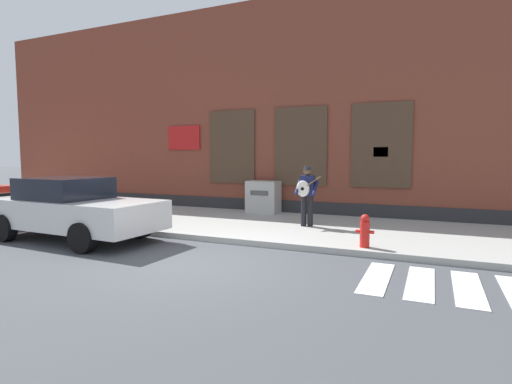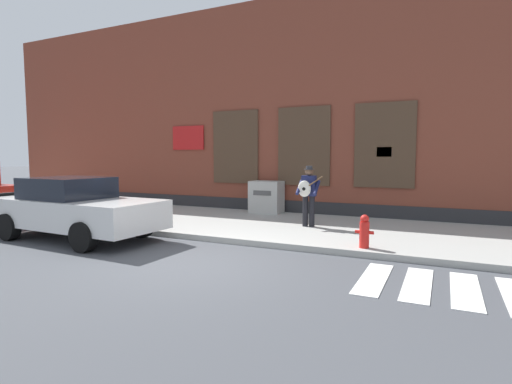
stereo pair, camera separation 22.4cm
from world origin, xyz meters
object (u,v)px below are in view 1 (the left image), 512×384
Objects in this scene: red_car at (71,209)px; busker at (307,192)px; fire_hydrant at (365,231)px; utility_box at (263,197)px.

red_car is 6.03m from busker.
red_car is 6.99m from fire_hydrant.
busker is 2.37× the size of fire_hydrant.
utility_box is 5.63m from fire_hydrant.
fire_hydrant is at bearing -46.31° from busker.
fire_hydrant is at bearing -44.74° from utility_box.
utility_box reaches higher than fire_hydrant.
utility_box is at bearing 135.26° from fire_hydrant.
utility_box is at bearing 62.36° from red_car.
busker reaches higher than red_car.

